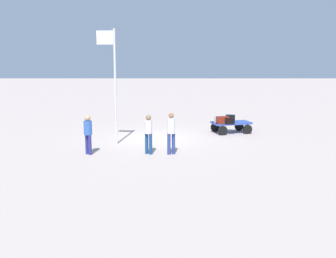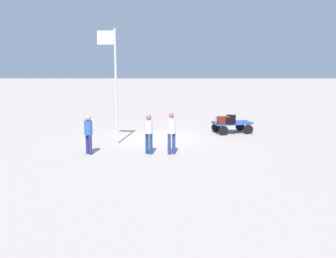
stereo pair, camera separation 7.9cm
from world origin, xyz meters
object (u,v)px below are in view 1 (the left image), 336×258
at_px(suitcase_navy, 229,121).
at_px(worker_trailing, 148,132).
at_px(suitcase_olive, 223,120).
at_px(suitcase_dark, 230,118).
at_px(worker_supervisor, 88,131).
at_px(flagpole, 113,77).
at_px(worker_lead, 171,131).
at_px(luggage_cart, 231,125).
at_px(suitcase_grey, 221,120).

distance_m(suitcase_navy, worker_trailing, 5.91).
relative_size(suitcase_olive, suitcase_dark, 1.27).
xyz_separation_m(worker_supervisor, flagpole, (-0.81, -2.10, 2.11)).
bearing_deg(suitcase_dark, worker_lead, 58.12).
relative_size(suitcase_dark, flagpole, 0.10).
xyz_separation_m(suitcase_olive, worker_supervisor, (6.16, 4.47, 0.20)).
distance_m(suitcase_navy, suitcase_dark, 0.78).
bearing_deg(suitcase_olive, worker_lead, 58.60).
relative_size(suitcase_olive, worker_lead, 0.40).
distance_m(suitcase_olive, suitcase_dark, 0.86).
relative_size(worker_lead, worker_trailing, 1.05).
bearing_deg(worker_trailing, suitcase_navy, -132.59).
relative_size(suitcase_dark, worker_lead, 0.31).
distance_m(suitcase_navy, worker_supervisor, 7.86).
relative_size(worker_trailing, worker_supervisor, 0.99).
distance_m(luggage_cart, flagpole, 7.04).
bearing_deg(suitcase_grey, flagpole, 26.35).
relative_size(suitcase_grey, flagpole, 0.13).
bearing_deg(suitcase_navy, luggage_cart, -106.62).
distance_m(luggage_cart, suitcase_olive, 0.78).
bearing_deg(suitcase_navy, worker_supervisor, 34.19).
bearing_deg(worker_supervisor, luggage_cart, -143.32).
bearing_deg(flagpole, suitcase_olive, -156.10).
xyz_separation_m(suitcase_dark, worker_trailing, (4.15, 5.12, 0.18)).
bearing_deg(suitcase_grey, suitcase_olive, 111.99).
height_order(suitcase_dark, worker_trailing, worker_trailing).
bearing_deg(luggage_cart, worker_supervisor, 36.68).
distance_m(suitcase_olive, worker_supervisor, 7.62).
xyz_separation_m(worker_lead, worker_supervisor, (3.44, 0.01, -0.02)).
relative_size(suitcase_grey, worker_supervisor, 0.41).
relative_size(suitcase_dark, suitcase_grey, 0.81).
distance_m(worker_trailing, worker_supervisor, 2.50).
distance_m(luggage_cart, worker_lead, 5.93).
relative_size(worker_supervisor, flagpole, 0.32).
xyz_separation_m(suitcase_navy, flagpole, (5.69, 2.31, 2.34)).
height_order(suitcase_navy, worker_lead, worker_lead).
relative_size(suitcase_navy, suitcase_grey, 0.76).
bearing_deg(luggage_cart, suitcase_grey, 23.56).
distance_m(suitcase_dark, worker_trailing, 6.59).
bearing_deg(suitcase_grey, worker_supervisor, 37.78).
bearing_deg(suitcase_olive, worker_trailing, 50.27).
distance_m(suitcase_olive, worker_trailing, 5.73).
xyz_separation_m(suitcase_grey, worker_trailing, (3.57, 4.64, 0.19)).
height_order(luggage_cart, worker_supervisor, worker_supervisor).
bearing_deg(worker_trailing, suitcase_grey, -127.57).
bearing_deg(suitcase_dark, luggage_cart, 91.77).
distance_m(suitcase_navy, suitcase_grey, 0.52).
bearing_deg(suitcase_navy, suitcase_olive, -9.80).
height_order(luggage_cart, suitcase_dark, suitcase_dark).
xyz_separation_m(suitcase_navy, suitcase_grey, (0.43, -0.29, 0.01)).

